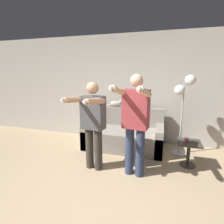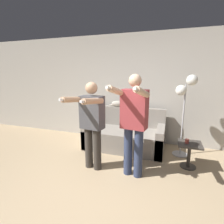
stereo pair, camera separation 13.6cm
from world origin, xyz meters
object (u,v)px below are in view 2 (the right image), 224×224
floor_lamp (186,94)px  cup (187,141)px  couch (125,135)px  person_right (134,120)px  side_table (189,150)px  cat (118,103)px  person_left (92,121)px

floor_lamp → cup: bearing=-83.9°
couch → cup: 1.39m
person_right → side_table: 1.26m
person_right → cat: (-0.69, 1.42, -0.00)m
person_right → floor_lamp: person_right is taller
person_left → person_right: bearing=8.3°
cat → side_table: (1.60, -0.83, -0.63)m
person_right → cat: person_right is taller
couch → side_table: bearing=-20.7°
cat → side_table: bearing=-27.5°
side_table → cat: bearing=152.5°
cat → floor_lamp: (1.49, -0.35, 0.32)m
person_right → cup: size_ratio=21.49×
couch → floor_lamp: size_ratio=1.06×
person_left → person_right: size_ratio=0.92×
cup → couch: bearing=157.8°
couch → person_right: bearing=-69.3°
cat → couch: bearing=-50.6°
person_left → side_table: size_ratio=3.35×
floor_lamp → person_left: bearing=-144.8°
person_right → cup: (0.86, 0.58, -0.46)m
side_table → floor_lamp: bearing=102.6°
couch → person_right: (0.41, -1.09, 0.68)m
person_left → cup: size_ratio=19.86×
side_table → cup: cup is taller
person_right → couch: bearing=119.5°
person_right → side_table: size_ratio=3.63×
couch → cup: bearing=-22.2°
couch → cat: (-0.27, 0.33, 0.68)m
person_left → side_table: 1.83m
cat → side_table: size_ratio=0.87×
person_right → side_table: bearing=41.7°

